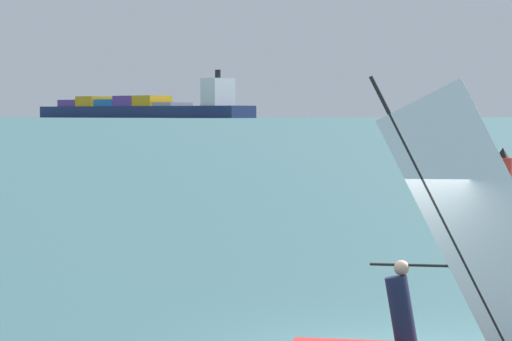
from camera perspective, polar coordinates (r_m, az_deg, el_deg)
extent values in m
cylinder|color=black|center=(17.13, 8.65, -1.97)|extent=(1.94, 0.58, 3.85)
cube|color=white|center=(17.13, 10.60, -2.53)|extent=(2.87, 0.82, 4.10)
cylinder|color=black|center=(17.22, 7.62, -4.46)|extent=(1.30, 0.39, 0.04)
cylinder|color=#191E38|center=(17.33, 6.88, -6.61)|extent=(0.55, 0.43, 1.03)
sphere|color=tan|center=(17.24, 6.90, -4.59)|extent=(0.22, 0.22, 0.22)
cube|color=navy|center=(906.09, -5.45, 2.77)|extent=(164.34, 163.04, 8.62)
cube|color=silver|center=(851.45, -1.81, 3.73)|extent=(24.94, 24.99, 19.39)
cylinder|color=black|center=(851.77, -1.82, 4.59)|extent=(4.00, 4.00, 6.00)
cube|color=#99999E|center=(882.56, -3.97, 3.15)|extent=(30.01, 30.04, 2.60)
cube|color=gold|center=(897.69, -4.94, 3.30)|extent=(30.01, 30.04, 7.80)
cube|color=#59388C|center=(913.03, -5.87, 3.29)|extent=(30.01, 30.04, 7.80)
cube|color=#1E66AD|center=(928.60, -6.77, 3.19)|extent=(30.01, 30.04, 5.20)
cube|color=gold|center=(944.41, -7.64, 3.26)|extent=(30.01, 30.04, 7.80)
cube|color=#59388C|center=(960.41, -8.48, 3.17)|extent=(30.01, 30.04, 5.20)
cube|color=#60665B|center=(1381.15, -11.99, 3.66)|extent=(784.58, 459.17, 54.69)
cylinder|color=red|center=(60.22, 11.59, 0.01)|extent=(0.98, 0.98, 1.24)
cone|color=black|center=(60.18, 11.60, 0.83)|extent=(0.69, 0.69, 0.50)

